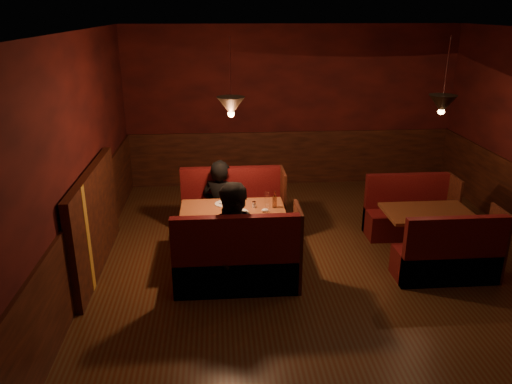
{
  "coord_description": "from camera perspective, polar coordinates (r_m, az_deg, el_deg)",
  "views": [
    {
      "loc": [
        -1.35,
        -5.47,
        3.15
      ],
      "look_at": [
        -0.89,
        0.46,
        0.95
      ],
      "focal_mm": 35.0,
      "sensor_mm": 36.0,
      "label": 1
    }
  ],
  "objects": [
    {
      "name": "main_table",
      "position": [
        6.47,
        -2.53,
        -3.36
      ],
      "size": [
        1.34,
        0.81,
        0.94
      ],
      "color": "brown",
      "rests_on": "ground"
    },
    {
      "name": "room",
      "position": [
        6.0,
        6.11,
        -0.29
      ],
      "size": [
        6.02,
        7.02,
        2.92
      ],
      "color": "#471F0E",
      "rests_on": "ground"
    },
    {
      "name": "diner_a",
      "position": [
        7.03,
        -4.12,
        0.42
      ],
      "size": [
        0.66,
        0.56,
        1.53
      ],
      "primitive_type": "imported",
      "rotation": [
        0.0,
        0.0,
        2.73
      ],
      "color": "black",
      "rests_on": "ground"
    },
    {
      "name": "main_bench_near",
      "position": [
        5.89,
        -2.07,
        -8.41
      ],
      "size": [
        1.48,
        0.53,
        1.01
      ],
      "color": "#3D0508",
      "rests_on": "ground"
    },
    {
      "name": "diner_b",
      "position": [
        5.75,
        -2.15,
        -3.54
      ],
      "size": [
        0.83,
        0.66,
        1.65
      ],
      "primitive_type": "imported",
      "rotation": [
        0.0,
        0.0,
        -0.04
      ],
      "color": "black",
      "rests_on": "ground"
    },
    {
      "name": "second_bench_far",
      "position": [
        7.65,
        17.05,
        -2.63
      ],
      "size": [
        1.25,
        0.47,
        0.89
      ],
      "color": "#3D0508",
      "rests_on": "ground"
    },
    {
      "name": "second_table",
      "position": [
        7.0,
        18.94,
        -3.34
      ],
      "size": [
        1.13,
        0.72,
        0.64
      ],
      "color": "brown",
      "rests_on": "ground"
    },
    {
      "name": "main_bench_far",
      "position": [
        7.26,
        -2.6,
        -2.65
      ],
      "size": [
        1.48,
        0.53,
        1.01
      ],
      "color": "#3D0508",
      "rests_on": "ground"
    },
    {
      "name": "second_bench_near",
      "position": [
        6.53,
        21.23,
        -7.19
      ],
      "size": [
        1.25,
        0.47,
        0.89
      ],
      "color": "#3D0508",
      "rests_on": "ground"
    }
  ]
}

